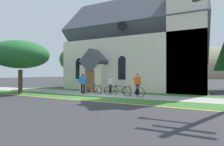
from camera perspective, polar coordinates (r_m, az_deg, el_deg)
ground at (r=16.66m, az=1.97°, el=-6.15°), size 140.00×140.00×0.00m
sidewalk_slab at (r=14.55m, az=-1.20°, el=-6.99°), size 32.00×2.66×0.01m
grass_verge at (r=12.54m, az=-6.15°, el=-8.07°), size 32.00×2.01×0.01m
church_lawn at (r=16.43m, az=2.18°, el=-6.22°), size 24.00×1.53×0.01m
curb_paint_stripe at (r=11.59m, az=-9.22°, el=-8.72°), size 28.00×0.16×0.01m
church_building at (r=20.62m, az=8.77°, el=8.10°), size 15.13×9.93×13.01m
church_sign at (r=17.69m, az=-4.70°, el=-1.90°), size 1.80×0.17×1.82m
flower_bed at (r=17.45m, az=-5.26°, el=-5.57°), size 2.02×2.02×0.34m
bicycle_black at (r=14.01m, az=2.59°, el=-5.72°), size 1.74×0.33×0.83m
bicycle_red at (r=14.65m, az=-2.82°, el=-5.49°), size 1.63×0.62×0.80m
bicycle_yellow at (r=13.17m, az=6.97°, el=-6.02°), size 1.76×0.33×0.84m
bicycle_blue at (r=14.96m, az=-6.75°, el=-5.33°), size 1.79×0.29×0.86m
cyclist_in_red_jersey at (r=14.32m, az=8.26°, el=-3.06°), size 0.64×0.40×1.71m
cyclist_in_orange_jersey at (r=15.55m, az=-0.53°, el=-3.21°), size 0.49×0.47×1.58m
cyclist_in_white_jersey at (r=15.52m, az=-9.41°, el=-2.86°), size 0.56×0.50×1.71m
yard_deciduous_tree at (r=23.03m, az=-11.81°, el=4.26°), size 3.92×3.92×5.13m
verge_sapling at (r=17.76m, az=-27.55°, el=5.24°), size 4.97×4.97×4.63m
distant_hill at (r=91.63m, az=28.23°, el=-1.32°), size 72.95×51.05×26.77m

